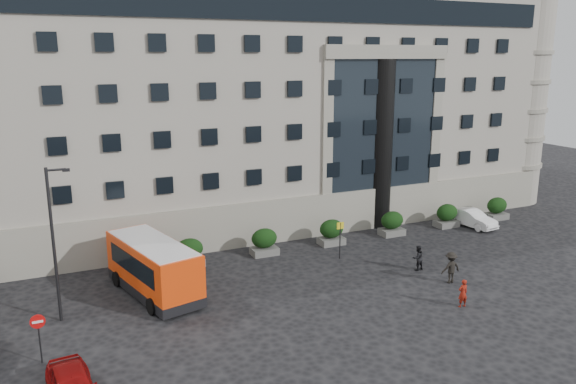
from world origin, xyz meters
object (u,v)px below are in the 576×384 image
bus_stop_sign (340,234)px  pedestrian_a (463,293)px  no_entry_sign (38,329)px  white_taxi (472,218)px  hedge_e (447,215)px  parked_car_d (11,256)px  pedestrian_b (418,258)px  hedge_f (497,208)px  hedge_a (189,252)px  hedge_d (392,223)px  pedestrian_c (451,267)px  hedge_b (264,242)px  street_lamp (54,239)px  minibus (153,266)px  hedge_c (331,232)px

bus_stop_sign → pedestrian_a: (2.34, -9.24, -0.95)m
no_entry_sign → white_taxi: (31.64, 8.04, -0.97)m
hedge_e → pedestrian_a: (-8.96, -12.04, -0.14)m
hedge_e → parked_car_d: (-31.28, 4.96, -0.30)m
pedestrian_b → hedge_f: bearing=-159.3°
hedge_a → hedge_d: 15.60m
bus_stop_sign → pedestrian_c: (3.97, -6.32, -0.77)m
hedge_b → hedge_d: bearing=0.0°
no_entry_sign → street_lamp: bearing=75.3°
white_taxi → hedge_d: bearing=165.5°
white_taxi → pedestrian_a: size_ratio=2.64×
hedge_d → white_taxi: size_ratio=0.44×
hedge_b → minibus: size_ratio=0.24×
hedge_d → parked_car_d: 26.55m
hedge_d → pedestrian_a: size_ratio=1.17×
hedge_d → bus_stop_sign: (-6.10, -2.80, 0.80)m
hedge_a → street_lamp: size_ratio=0.23×
no_entry_sign → minibus: bearing=41.7°
hedge_a → bus_stop_sign: size_ratio=0.73×
hedge_c → pedestrian_b: 7.11m
hedge_b → street_lamp: street_lamp is taller
hedge_f → minibus: minibus is taller
no_entry_sign → white_taxi: size_ratio=0.56×
hedge_f → minibus: 29.16m
hedge_c → hedge_d: size_ratio=1.00×
hedge_e → pedestrian_a: 15.01m
white_taxi → hedge_c: bearing=168.2°
street_lamp → pedestrian_b: bearing=-5.0°
hedge_a → pedestrian_c: pedestrian_c is taller
hedge_f → pedestrian_b: size_ratio=1.13×
hedge_b → hedge_c: bearing=0.0°
hedge_e → pedestrian_a: hedge_e is taller
pedestrian_a → pedestrian_c: (1.64, 2.92, 0.17)m
minibus → pedestrian_b: minibus is taller
minibus → pedestrian_b: (15.90, -3.20, -0.89)m
hedge_b → minibus: bearing=-157.1°
hedge_e → bus_stop_sign: (-11.30, -2.80, 0.80)m
pedestrian_b → no_entry_sign: bearing=-0.5°
hedge_e → bus_stop_sign: size_ratio=0.73×
bus_stop_sign → pedestrian_a: bus_stop_sign is taller
pedestrian_b → hedge_b: bearing=-46.8°
pedestrian_b → hedge_c: bearing=-75.2°
hedge_e → hedge_f: size_ratio=1.00×
no_entry_sign → hedge_c: bearing=24.5°
parked_car_d → pedestrian_b: 26.14m
hedge_d → pedestrian_c: size_ratio=0.96×
hedge_b → hedge_a: bearing=180.0°
hedge_d → pedestrian_b: bearing=-111.7°
hedge_c → hedge_e: (10.40, 0.00, 0.00)m
white_taxi → pedestrian_c: bearing=-145.8°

